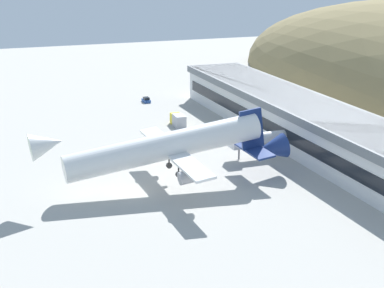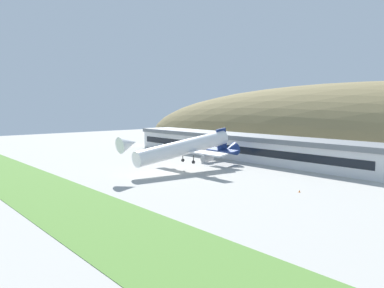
{
  "view_description": "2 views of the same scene",
  "coord_description": "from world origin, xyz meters",
  "views": [
    {
      "loc": [
        104.14,
        -27.75,
        41.46
      ],
      "look_at": [
        -2.24,
        11.62,
        7.43
      ],
      "focal_mm": 60.0,
      "sensor_mm": 36.0,
      "label": 1
    },
    {
      "loc": [
        91.97,
        -70.8,
        21.39
      ],
      "look_at": [
        2.3,
        6.26,
        9.16
      ],
      "focal_mm": 35.0,
      "sensor_mm": 36.0,
      "label": 2
    }
  ],
  "objects": [
    {
      "name": "cargo_airplane",
      "position": [
        -1.41,
        6.91,
        7.56
      ],
      "size": [
        32.74,
        48.68,
        11.22
      ],
      "color": "white"
    },
    {
      "name": "fuel_truck",
      "position": [
        -41.55,
        22.48,
        1.44
      ],
      "size": [
        6.56,
        2.76,
        2.95
      ],
      "color": "gold",
      "rests_on": "ground_plane"
    },
    {
      "name": "service_car_1",
      "position": [
        -69.44,
        22.42,
        0.61
      ],
      "size": [
        3.7,
        1.78,
        1.47
      ],
      "color": "#264C99",
      "rests_on": "ground_plane"
    },
    {
      "name": "jetway_0",
      "position": [
        -11.76,
        29.08,
        3.99
      ],
      "size": [
        3.38,
        12.46,
        5.43
      ],
      "color": "silver",
      "rests_on": "ground_plane"
    },
    {
      "name": "terminal_building",
      "position": [
        -10.51,
        43.57,
        5.47
      ],
      "size": [
        120.52,
        16.18,
        9.65
      ],
      "color": "silver",
      "rests_on": "ground_plane"
    },
    {
      "name": "ground_plane",
      "position": [
        0.0,
        0.0,
        0.0
      ],
      "size": [
        387.54,
        387.54,
        0.0
      ],
      "primitive_type": "plane",
      "color": "#ADAAA3"
    }
  ]
}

